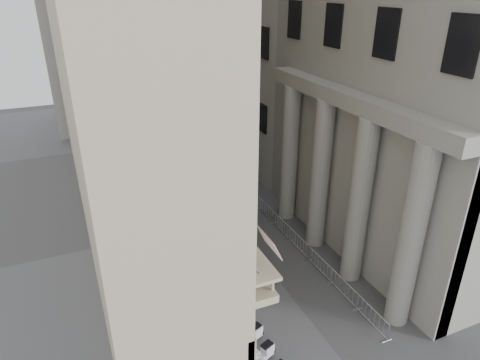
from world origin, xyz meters
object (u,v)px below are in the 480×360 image
at_px(pedestrian_a, 233,183).
at_px(pedestrian_b, 220,157).
at_px(street_lamp, 151,137).
at_px(info_kiosk, 189,247).
at_px(security_tent, 177,191).

xyz_separation_m(pedestrian_a, pedestrian_b, (0.99, 5.78, 0.09)).
relative_size(street_lamp, info_kiosk, 4.85).
height_order(street_lamp, pedestrian_a, street_lamp).
bearing_deg(info_kiosk, pedestrian_a, 45.31).
bearing_deg(info_kiosk, security_tent, 77.07).
height_order(security_tent, info_kiosk, security_tent).
relative_size(security_tent, street_lamp, 0.49).
distance_m(security_tent, pedestrian_b, 11.16).
bearing_deg(info_kiosk, street_lamp, 82.87).
height_order(security_tent, street_lamp, street_lamp).
bearing_deg(street_lamp, security_tent, -72.95).
relative_size(security_tent, info_kiosk, 2.37).
distance_m(street_lamp, pedestrian_a, 7.83).
xyz_separation_m(street_lamp, pedestrian_b, (6.87, 2.21, -3.66)).
bearing_deg(security_tent, pedestrian_a, 28.71).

